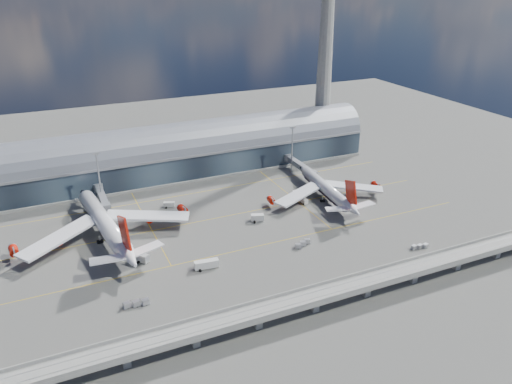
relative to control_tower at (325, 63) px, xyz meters
name	(u,v)px	position (x,y,z in m)	size (l,w,h in m)	color
ground	(247,235)	(-85.00, -83.00, -51.64)	(500.00, 500.00, 0.00)	#474744
taxi_lines	(228,214)	(-85.00, -60.89, -51.63)	(200.00, 80.12, 0.01)	gold
terminal	(189,152)	(-85.00, -5.01, -40.30)	(200.00, 30.00, 28.00)	#1B232E
control_tower	(325,63)	(0.00, 0.00, 0.00)	(19.00, 19.00, 103.00)	gray
guideway	(315,297)	(-85.00, -138.00, -46.34)	(220.00, 8.50, 7.20)	gray
floodlight_mast_left	(99,178)	(-135.00, -28.00, -38.00)	(3.00, 0.70, 25.70)	gray
floodlight_mast_right	(292,148)	(-35.00, -28.00, -38.00)	(3.00, 0.70, 25.70)	gray
airliner_left	(105,225)	(-138.34, -62.39, -45.02)	(72.33, 76.07, 23.17)	white
airliner_right	(327,190)	(-36.28, -65.86, -46.61)	(58.51, 61.17, 19.40)	white
jet_bridge_left	(102,196)	(-135.14, -29.88, -46.46)	(4.40, 28.00, 7.25)	gray
jet_bridge_right	(299,165)	(-32.63, -31.82, -46.46)	(4.40, 32.00, 7.25)	gray
service_truck_0	(140,257)	(-129.86, -84.67, -49.97)	(6.75, 7.75, 3.23)	silver
service_truck_1	(257,218)	(-75.77, -73.07, -50.04)	(5.97, 4.10, 3.16)	silver
service_truck_2	(206,264)	(-108.53, -99.90, -49.95)	(9.18, 3.51, 3.25)	silver
service_truck_3	(304,201)	(-48.29, -65.16, -50.36)	(2.37, 5.27, 2.50)	silver
service_truck_4	(296,194)	(-48.31, -57.58, -50.30)	(2.91, 4.87, 2.65)	silver
service_truck_5	(169,205)	(-107.24, -43.32, -50.37)	(5.47, 3.60, 2.47)	silver
cargo_train_0	(136,303)	(-136.91, -111.94, -50.62)	(8.85, 2.94, 1.94)	gray
cargo_train_1	(303,244)	(-68.17, -100.11, -50.68)	(8.27, 4.45, 1.83)	gray
cargo_train_2	(420,246)	(-27.13, -120.88, -50.78)	(7.50, 2.84, 1.64)	gray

